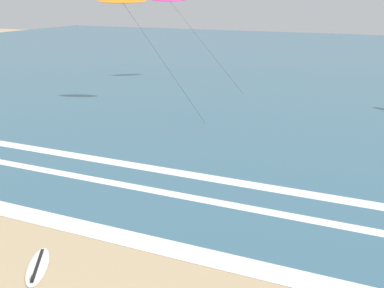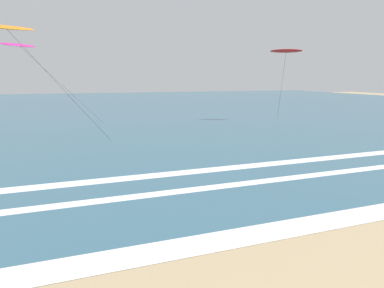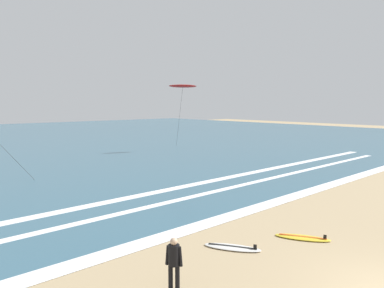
% 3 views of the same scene
% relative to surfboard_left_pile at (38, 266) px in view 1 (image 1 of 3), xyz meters
% --- Properties ---
extents(ocean_surface, '(140.00, 90.00, 0.01)m').
position_rel_surfboard_left_pile_xyz_m(ocean_surface, '(0.91, 47.15, -0.04)').
color(ocean_surface, '#386075').
rests_on(ocean_surface, ground).
extents(wave_foam_shoreline, '(50.25, 0.94, 0.01)m').
position_rel_surfboard_left_pile_xyz_m(wave_foam_shoreline, '(-0.66, 2.55, -0.03)').
color(wave_foam_shoreline, white).
rests_on(wave_foam_shoreline, ocean_surface).
extents(wave_foam_mid_break, '(54.77, 0.53, 0.01)m').
position_rel_surfboard_left_pile_xyz_m(wave_foam_mid_break, '(0.52, 6.36, -0.03)').
color(wave_foam_mid_break, white).
rests_on(wave_foam_mid_break, ocean_surface).
extents(wave_foam_outer_break, '(59.64, 0.72, 0.01)m').
position_rel_surfboard_left_pile_xyz_m(wave_foam_outer_break, '(-0.31, 8.57, -0.03)').
color(wave_foam_outer_break, white).
rests_on(wave_foam_outer_break, ocean_surface).
extents(surfboard_left_pile, '(1.60, 2.11, 0.25)m').
position_rel_surfboard_left_pile_xyz_m(surfboard_left_pile, '(0.00, 0.00, 0.00)').
color(surfboard_left_pile, silver).
rests_on(surfboard_left_pile, ground).
extents(kite_orange_low_near, '(7.44, 1.78, 7.71)m').
position_rel_surfboard_left_pile_xyz_m(kite_orange_low_near, '(-7.15, 16.96, 7.41)').
color(kite_orange_low_near, orange).
rests_on(kite_orange_low_near, ground).
extents(kite_magenta_high_right, '(8.47, 2.55, 7.68)m').
position_rel_surfboard_left_pile_xyz_m(kite_magenta_high_right, '(-8.81, 27.10, 7.38)').
color(kite_magenta_high_right, '#CC2384').
rests_on(kite_magenta_high_right, ground).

